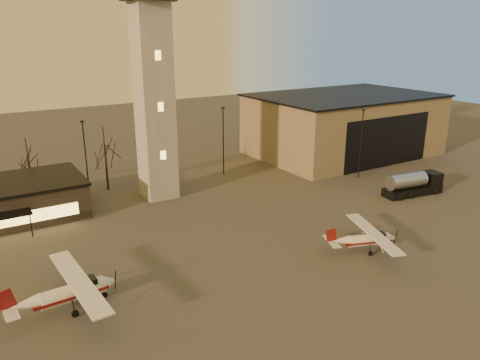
% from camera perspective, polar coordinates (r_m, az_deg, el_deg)
% --- Properties ---
extents(ground, '(220.00, 220.00, 0.00)m').
position_cam_1_polar(ground, '(38.84, 7.90, -14.89)').
color(ground, '#3F3C3A').
rests_on(ground, ground).
extents(control_tower, '(6.80, 6.80, 32.60)m').
position_cam_1_polar(control_tower, '(58.95, -10.63, 13.18)').
color(control_tower, gray).
rests_on(control_tower, ground).
extents(hangar, '(30.60, 20.60, 10.30)m').
position_cam_1_polar(hangar, '(83.59, 12.50, 6.66)').
color(hangar, '#8F7F5D').
rests_on(hangar, ground).
extents(light_poles, '(58.50, 12.25, 10.14)m').
position_cam_1_polar(light_poles, '(61.88, -9.96, 3.15)').
color(light_poles, black).
rests_on(light_poles, ground).
extents(tree_row, '(37.20, 9.20, 8.80)m').
position_cam_1_polar(tree_row, '(66.11, -24.20, 3.25)').
color(tree_row, black).
rests_on(tree_row, ground).
extents(cessna_front, '(7.98, 9.74, 2.74)m').
position_cam_1_polar(cessna_front, '(48.26, 15.51, -7.24)').
color(cessna_front, silver).
rests_on(cessna_front, ground).
extents(cessna_rear, '(9.27, 11.71, 3.23)m').
position_cam_1_polar(cessna_rear, '(39.88, -19.48, -13.04)').
color(cessna_rear, silver).
rests_on(cessna_rear, ground).
extents(fuel_truck, '(8.55, 3.72, 3.08)m').
position_cam_1_polar(fuel_truck, '(65.70, 20.30, -0.66)').
color(fuel_truck, black).
rests_on(fuel_truck, ground).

